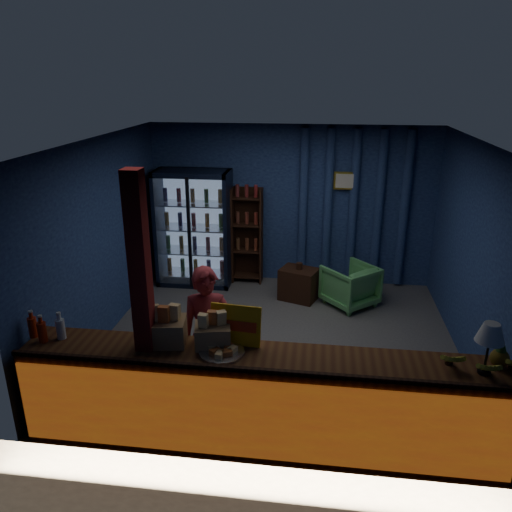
{
  "coord_description": "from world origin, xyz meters",
  "views": [
    {
      "loc": [
        0.47,
        -5.75,
        3.31
      ],
      "look_at": [
        -0.26,
        -0.2,
        1.27
      ],
      "focal_mm": 35.0,
      "sensor_mm": 36.0,
      "label": 1
    }
  ],
  "objects": [
    {
      "name": "shopkeeper",
      "position": [
        -0.63,
        -1.27,
        0.75
      ],
      "size": [
        0.62,
        0.48,
        1.51
      ],
      "primitive_type": "imported",
      "rotation": [
        0.0,
        0.0,
        0.23
      ],
      "color": "maroon",
      "rests_on": "ground"
    },
    {
      "name": "banana_bunches",
      "position": [
        1.9,
        -1.9,
        1.03
      ],
      "size": [
        0.75,
        0.29,
        0.16
      ],
      "color": "gold",
      "rests_on": "counter"
    },
    {
      "name": "beverage_cooler",
      "position": [
        -1.55,
        1.92,
        0.93
      ],
      "size": [
        1.2,
        0.62,
        1.9
      ],
      "color": "black",
      "rests_on": "ground"
    },
    {
      "name": "pineapple",
      "position": [
        2.05,
        -1.82,
        1.07
      ],
      "size": [
        0.16,
        0.16,
        0.28
      ],
      "color": "olive",
      "rests_on": "counter"
    },
    {
      "name": "bottle_shelf",
      "position": [
        -0.7,
        2.06,
        0.79
      ],
      "size": [
        0.5,
        0.28,
        1.6
      ],
      "color": "#321A0F",
      "rests_on": "ground"
    },
    {
      "name": "ground",
      "position": [
        0.0,
        0.0,
        0.0
      ],
      "size": [
        4.6,
        4.6,
        0.0
      ],
      "primitive_type": "plane",
      "color": "#515154",
      "rests_on": "ground"
    },
    {
      "name": "soda_bottles",
      "position": [
        -2.05,
        -1.86,
        1.06
      ],
      "size": [
        0.37,
        0.16,
        0.27
      ],
      "color": "red",
      "rests_on": "counter"
    },
    {
      "name": "counter",
      "position": [
        0.0,
        -1.91,
        0.48
      ],
      "size": [
        4.4,
        0.57,
        0.99
      ],
      "color": "brown",
      "rests_on": "ground"
    },
    {
      "name": "snack_box_left",
      "position": [
        -0.9,
        -1.79,
        1.09
      ],
      "size": [
        0.41,
        0.35,
        0.39
      ],
      "color": "olive",
      "rests_on": "counter"
    },
    {
      "name": "table_lamp",
      "position": [
        1.9,
        -1.93,
        1.31
      ],
      "size": [
        0.24,
        0.24,
        0.47
      ],
      "color": "black",
      "rests_on": "counter"
    },
    {
      "name": "side_table",
      "position": [
        0.2,
        1.4,
        0.25
      ],
      "size": [
        0.65,
        0.56,
        0.6
      ],
      "color": "#321A0F",
      "rests_on": "ground"
    },
    {
      "name": "framed_picture",
      "position": [
        0.85,
        2.1,
        1.75
      ],
      "size": [
        0.36,
        0.04,
        0.28
      ],
      "color": "gold",
      "rests_on": "room_walls"
    },
    {
      "name": "support_post",
      "position": [
        -1.05,
        -1.9,
        1.3
      ],
      "size": [
        0.16,
        0.16,
        2.6
      ],
      "primitive_type": "cube",
      "color": "maroon",
      "rests_on": "ground"
    },
    {
      "name": "yellow_sign",
      "position": [
        -0.25,
        -1.71,
        1.14
      ],
      "size": [
        0.48,
        0.14,
        0.38
      ],
      "color": "orange",
      "rests_on": "counter"
    },
    {
      "name": "room_walls",
      "position": [
        0.0,
        0.0,
        1.57
      ],
      "size": [
        4.6,
        4.6,
        4.6
      ],
      "color": "navy",
      "rests_on": "ground"
    },
    {
      "name": "curtain_folds",
      "position": [
        1.0,
        2.14,
        1.3
      ],
      "size": [
        1.74,
        0.14,
        2.5
      ],
      "color": "navy",
      "rests_on": "room_walls"
    },
    {
      "name": "snack_box_centre",
      "position": [
        -0.45,
        -1.78,
        1.07
      ],
      "size": [
        0.37,
        0.33,
        0.34
      ],
      "color": "olive",
      "rests_on": "counter"
    },
    {
      "name": "green_chair",
      "position": [
        0.98,
        1.3,
        0.32
      ],
      "size": [
        0.97,
        0.97,
        0.64
      ],
      "primitive_type": "imported",
      "rotation": [
        0.0,
        0.0,
        3.87
      ],
      "color": "#57AF5F",
      "rests_on": "ground"
    },
    {
      "name": "pastry_tray",
      "position": [
        -0.35,
        -1.9,
        0.97
      ],
      "size": [
        0.42,
        0.42,
        0.07
      ],
      "color": "silver",
      "rests_on": "counter"
    }
  ]
}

